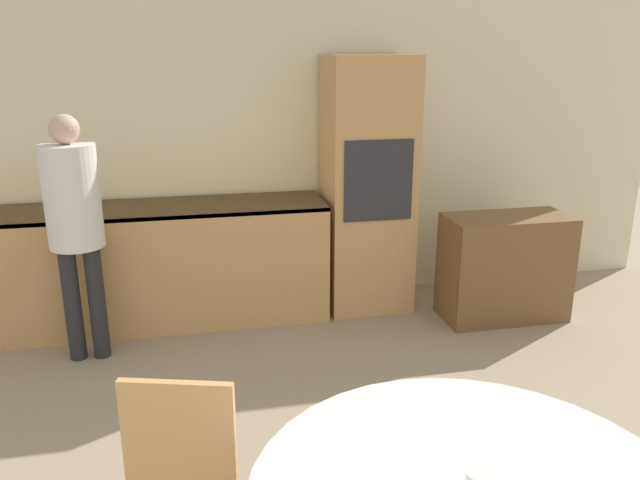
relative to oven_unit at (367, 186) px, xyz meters
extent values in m
cube|color=beige|center=(-0.81, 0.34, 0.32)|extent=(7.02, 0.05, 2.60)
cube|color=tan|center=(-1.92, -0.01, -0.53)|extent=(3.11, 0.60, 0.90)
cube|color=black|center=(-1.92, -0.01, -0.10)|extent=(3.11, 0.60, 0.03)
cube|color=tan|center=(0.00, 0.00, 0.00)|extent=(0.65, 0.58, 1.97)
cube|color=#28282D|center=(0.00, -0.29, 0.10)|extent=(0.52, 0.01, 0.60)
cube|color=brown|center=(0.97, -0.48, -0.58)|extent=(0.94, 0.45, 0.81)
cube|color=tan|center=(-1.44, -2.76, -0.26)|extent=(0.37, 0.14, 0.53)
cylinder|color=#262628|center=(-2.16, -0.52, -0.59)|extent=(0.11, 0.11, 0.79)
cylinder|color=#262628|center=(-2.00, -0.52, -0.59)|extent=(0.11, 0.11, 0.79)
cylinder|color=silver|center=(-2.08, -0.52, 0.13)|extent=(0.34, 0.34, 0.66)
sphere|color=tan|center=(-2.08, -0.52, 0.55)|extent=(0.18, 0.18, 0.18)
camera|label=1|loc=(-1.35, -4.59, 1.02)|focal=35.00mm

